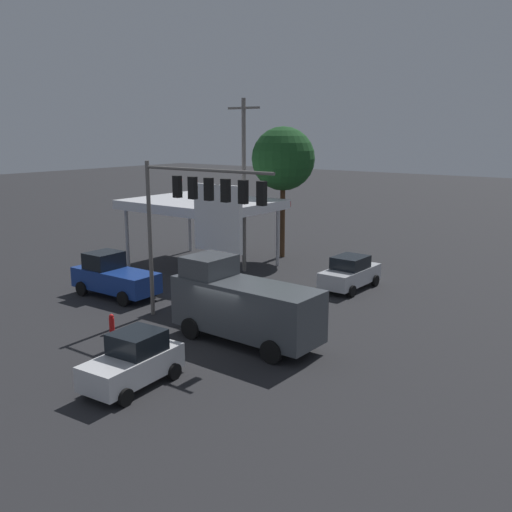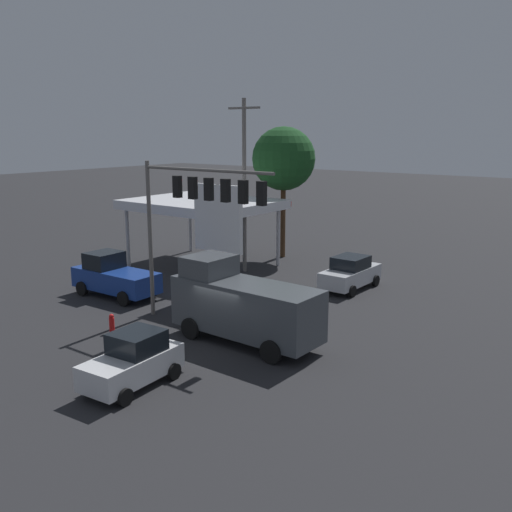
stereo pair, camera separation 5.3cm
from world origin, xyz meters
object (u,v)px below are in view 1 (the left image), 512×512
(hatchback_crossing, at_px, (134,361))
(sedan_waiting, at_px, (350,273))
(utility_pole, at_px, (244,183))
(delivery_truck, at_px, (243,304))
(pickup_parked, at_px, (114,277))
(price_sign, at_px, (218,221))
(fire_hydrant, at_px, (112,323))
(street_tree, at_px, (283,159))
(traffic_signal_assembly, at_px, (198,201))

(hatchback_crossing, xyz_separation_m, sedan_waiting, (-0.17, -16.21, 0.00))
(utility_pole, bearing_deg, delivery_truck, 127.63)
(pickup_parked, relative_size, delivery_truck, 0.77)
(pickup_parked, bearing_deg, price_sign, -153.21)
(utility_pole, relative_size, fire_hydrant, 12.46)
(pickup_parked, relative_size, street_tree, 0.56)
(delivery_truck, bearing_deg, sedan_waiting, -87.25)
(utility_pole, height_order, price_sign, utility_pole)
(traffic_signal_assembly, xyz_separation_m, delivery_truck, (-2.74, 0.31, -4.24))
(pickup_parked, height_order, street_tree, street_tree)
(price_sign, height_order, pickup_parked, price_sign)
(traffic_signal_assembly, distance_m, utility_pole, 11.00)
(price_sign, xyz_separation_m, fire_hydrant, (0.65, 6.75, -3.90))
(hatchback_crossing, bearing_deg, street_tree, -163.58)
(utility_pole, distance_m, sedan_waiting, 8.93)
(street_tree, bearing_deg, hatchback_crossing, 110.42)
(traffic_signal_assembly, bearing_deg, price_sign, -60.90)
(price_sign, height_order, delivery_truck, price_sign)
(utility_pole, relative_size, pickup_parked, 2.09)
(hatchback_crossing, xyz_separation_m, pickup_parked, (9.62, -7.05, 0.16))
(utility_pole, xyz_separation_m, fire_hydrant, (-2.30, 12.76, -5.33))
(hatchback_crossing, height_order, sedan_waiting, hatchback_crossing)
(street_tree, bearing_deg, utility_pole, 95.19)
(traffic_signal_assembly, distance_m, delivery_truck, 5.05)
(pickup_parked, xyz_separation_m, delivery_truck, (-10.06, 1.26, 0.58))
(price_sign, bearing_deg, sedan_waiting, -125.77)
(price_sign, xyz_separation_m, street_tree, (3.41, -11.10, 2.70))
(sedan_waiting, distance_m, pickup_parked, 13.41)
(sedan_waiting, height_order, street_tree, street_tree)
(street_tree, bearing_deg, price_sign, 107.07)
(hatchback_crossing, height_order, pickup_parked, pickup_parked)
(utility_pole, xyz_separation_m, hatchback_crossing, (-7.34, 15.88, -4.83))
(utility_pole, relative_size, hatchback_crossing, 2.80)
(hatchback_crossing, relative_size, delivery_truck, 0.57)
(sedan_waiting, bearing_deg, traffic_signal_assembly, -12.64)
(sedan_waiting, distance_m, fire_hydrant, 14.10)
(utility_pole, xyz_separation_m, sedan_waiting, (-7.51, -0.33, -4.82))
(utility_pole, height_order, fire_hydrant, utility_pole)
(traffic_signal_assembly, bearing_deg, hatchback_crossing, 110.65)
(sedan_waiting, xyz_separation_m, street_tree, (7.98, -4.76, 6.08))
(traffic_signal_assembly, xyz_separation_m, hatchback_crossing, (-2.30, 6.10, -4.98))
(delivery_truck, bearing_deg, pickup_parked, -5.88)
(traffic_signal_assembly, height_order, pickup_parked, traffic_signal_assembly)
(price_sign, height_order, sedan_waiting, price_sign)
(price_sign, distance_m, hatchback_crossing, 11.32)
(traffic_signal_assembly, height_order, hatchback_crossing, traffic_signal_assembly)
(fire_hydrant, bearing_deg, price_sign, -95.50)
(pickup_parked, distance_m, delivery_truck, 10.16)
(price_sign, relative_size, hatchback_crossing, 1.60)
(traffic_signal_assembly, bearing_deg, sedan_waiting, -103.74)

